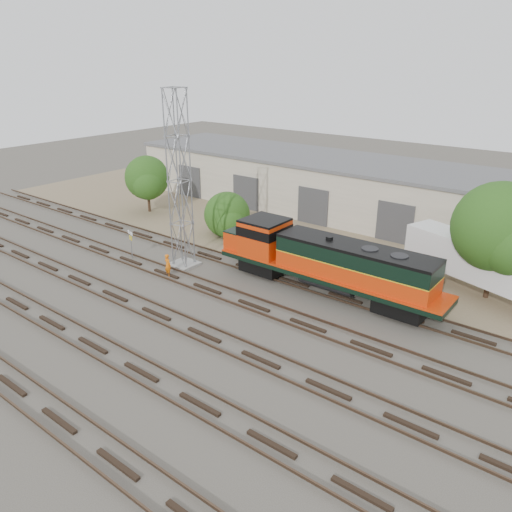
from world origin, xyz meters
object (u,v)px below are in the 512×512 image
Objects in this scene: signal_tower at (180,184)px; semi_trailer at (495,268)px; locomotive at (324,261)px; worker at (168,265)px.

semi_trailer is at bearing 22.25° from signal_tower.
signal_tower is (-10.55, -2.48, 3.97)m from locomotive.
locomotive is 11.54m from signal_tower.
semi_trailer reaches higher than worker.
signal_tower is 1.06× the size of semi_trailer.
worker is at bearing -76.85° from signal_tower.
signal_tower is at bearing -166.75° from locomotive.
worker is at bearing -133.55° from semi_trailer.
locomotive is at bearing -129.85° from semi_trailer.
signal_tower reaches higher than locomotive.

